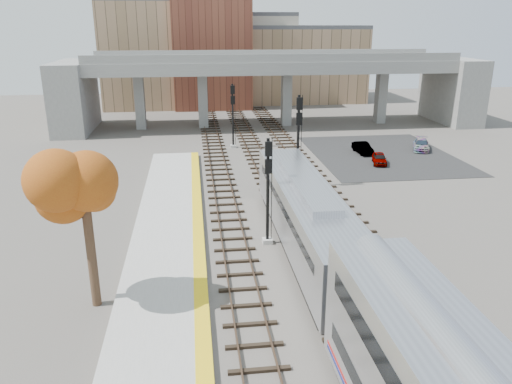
{
  "coord_description": "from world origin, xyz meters",
  "views": [
    {
      "loc": [
        -5.4,
        -20.27,
        13.04
      ],
      "look_at": [
        -1.48,
        10.41,
        2.5
      ],
      "focal_mm": 35.0,
      "sensor_mm": 36.0,
      "label": 1
    }
  ],
  "objects_px": {
    "signal_mast_near": "(268,194)",
    "car_b": "(363,148)",
    "car_a": "(379,158)",
    "tree": "(84,193)",
    "signal_mast_far": "(233,117)",
    "locomotive": "(306,215)",
    "signal_mast_mid": "(298,142)",
    "car_c": "(421,145)"
  },
  "relations": [
    {
      "from": "signal_mast_far",
      "to": "car_b",
      "type": "xyz_separation_m",
      "value": [
        13.22,
        -4.33,
        -2.78
      ]
    },
    {
      "from": "tree",
      "to": "locomotive",
      "type": "bearing_deg",
      "value": 22.18
    },
    {
      "from": "signal_mast_mid",
      "to": "car_b",
      "type": "height_order",
      "value": "signal_mast_mid"
    },
    {
      "from": "signal_mast_near",
      "to": "car_b",
      "type": "distance_m",
      "value": 24.91
    },
    {
      "from": "signal_mast_mid",
      "to": "tree",
      "type": "height_order",
      "value": "tree"
    },
    {
      "from": "car_c",
      "to": "locomotive",
      "type": "bearing_deg",
      "value": -104.96
    },
    {
      "from": "signal_mast_far",
      "to": "car_c",
      "type": "height_order",
      "value": "signal_mast_far"
    },
    {
      "from": "locomotive",
      "to": "tree",
      "type": "xyz_separation_m",
      "value": [
        -11.4,
        -4.65,
        3.48
      ]
    },
    {
      "from": "signal_mast_near",
      "to": "tree",
      "type": "xyz_separation_m",
      "value": [
        -9.3,
        -5.92,
        2.53
      ]
    },
    {
      "from": "signal_mast_near",
      "to": "car_b",
      "type": "height_order",
      "value": "signal_mast_near"
    },
    {
      "from": "signal_mast_mid",
      "to": "signal_mast_far",
      "type": "bearing_deg",
      "value": 105.77
    },
    {
      "from": "car_a",
      "to": "tree",
      "type": "bearing_deg",
      "value": -119.9
    },
    {
      "from": "signal_mast_near",
      "to": "signal_mast_far",
      "type": "relative_size",
      "value": 0.97
    },
    {
      "from": "signal_mast_far",
      "to": "car_b",
      "type": "bearing_deg",
      "value": -18.15
    },
    {
      "from": "signal_mast_near",
      "to": "tree",
      "type": "height_order",
      "value": "tree"
    },
    {
      "from": "car_b",
      "to": "car_c",
      "type": "relative_size",
      "value": 0.88
    },
    {
      "from": "locomotive",
      "to": "signal_mast_far",
      "type": "distance_m",
      "value": 26.66
    },
    {
      "from": "car_b",
      "to": "locomotive",
      "type": "bearing_deg",
      "value": -119.7
    },
    {
      "from": "signal_mast_mid",
      "to": "car_a",
      "type": "distance_m",
      "value": 11.62
    },
    {
      "from": "locomotive",
      "to": "signal_mast_near",
      "type": "xyz_separation_m",
      "value": [
        -2.1,
        1.28,
        0.96
      ]
    },
    {
      "from": "signal_mast_far",
      "to": "car_c",
      "type": "xyz_separation_m",
      "value": [
        19.92,
        -3.72,
        -2.78
      ]
    },
    {
      "from": "signal_mast_near",
      "to": "car_c",
      "type": "distance_m",
      "value": 29.47
    },
    {
      "from": "signal_mast_mid",
      "to": "car_b",
      "type": "distance_m",
      "value": 14.06
    },
    {
      "from": "tree",
      "to": "car_b",
      "type": "distance_m",
      "value": 35.43
    },
    {
      "from": "signal_mast_far",
      "to": "car_c",
      "type": "distance_m",
      "value": 20.45
    },
    {
      "from": "locomotive",
      "to": "car_a",
      "type": "xyz_separation_m",
      "value": [
        11.37,
        18.05,
        -1.7
      ]
    },
    {
      "from": "signal_mast_far",
      "to": "tree",
      "type": "distance_m",
      "value": 32.65
    },
    {
      "from": "locomotive",
      "to": "signal_mast_mid",
      "type": "distance_m",
      "value": 12.32
    },
    {
      "from": "signal_mast_mid",
      "to": "car_a",
      "type": "height_order",
      "value": "signal_mast_mid"
    },
    {
      "from": "locomotive",
      "to": "car_c",
      "type": "distance_m",
      "value": 29.01
    },
    {
      "from": "signal_mast_near",
      "to": "tree",
      "type": "distance_m",
      "value": 11.31
    },
    {
      "from": "signal_mast_far",
      "to": "tree",
      "type": "xyz_separation_m",
      "value": [
        -9.3,
        -31.21,
        2.36
      ]
    },
    {
      "from": "car_a",
      "to": "signal_mast_near",
      "type": "bearing_deg",
      "value": -113.58
    },
    {
      "from": "car_a",
      "to": "car_c",
      "type": "xyz_separation_m",
      "value": [
        6.45,
        4.79,
        0.03
      ]
    },
    {
      "from": "car_b",
      "to": "signal_mast_near",
      "type": "bearing_deg",
      "value": -125.38
    },
    {
      "from": "signal_mast_near",
      "to": "tree",
      "type": "relative_size",
      "value": 0.86
    },
    {
      "from": "signal_mast_far",
      "to": "tree",
      "type": "relative_size",
      "value": 0.89
    },
    {
      "from": "car_a",
      "to": "car_c",
      "type": "relative_size",
      "value": 0.8
    },
    {
      "from": "car_b",
      "to": "signal_mast_far",
      "type": "bearing_deg",
      "value": 158.72
    },
    {
      "from": "car_a",
      "to": "car_b",
      "type": "xyz_separation_m",
      "value": [
        -0.26,
        4.18,
        0.04
      ]
    },
    {
      "from": "signal_mast_mid",
      "to": "signal_mast_far",
      "type": "xyz_separation_m",
      "value": [
        -4.1,
        14.51,
        -0.5
      ]
    },
    {
      "from": "signal_mast_near",
      "to": "car_c",
      "type": "xyz_separation_m",
      "value": [
        19.92,
        21.56,
        -2.62
      ]
    }
  ]
}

